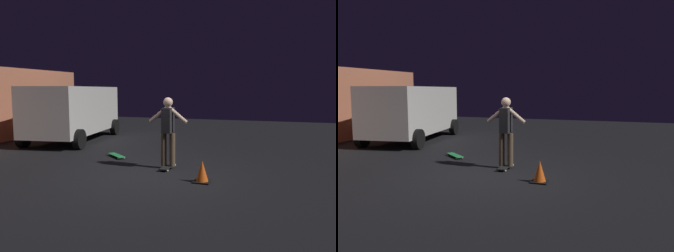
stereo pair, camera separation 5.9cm
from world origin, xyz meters
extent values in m
plane|color=black|center=(0.00, 0.00, 0.00)|extent=(28.00, 28.00, 0.00)
cube|color=silver|center=(3.83, 4.54, 1.18)|extent=(4.85, 2.61, 1.70)
cube|color=black|center=(6.08, 4.90, 1.53)|extent=(0.34, 1.73, 0.64)
cylinder|color=black|center=(5.40, 5.80, 0.33)|extent=(0.69, 0.32, 0.66)
cylinder|color=black|center=(5.72, 3.84, 0.33)|extent=(0.69, 0.32, 0.66)
cylinder|color=black|center=(1.95, 5.23, 0.33)|extent=(0.69, 0.32, 0.66)
cylinder|color=black|center=(2.26, 3.28, 0.33)|extent=(0.69, 0.32, 0.66)
cube|color=black|center=(0.76, -0.26, 0.06)|extent=(0.78, 0.20, 0.02)
sphere|color=silver|center=(1.06, -0.18, 0.03)|extent=(0.05, 0.05, 0.05)
sphere|color=silver|center=(1.06, -0.35, 0.03)|extent=(0.05, 0.05, 0.05)
sphere|color=silver|center=(0.46, -0.18, 0.03)|extent=(0.05, 0.05, 0.05)
sphere|color=silver|center=(0.46, -0.35, 0.03)|extent=(0.05, 0.05, 0.05)
cube|color=green|center=(1.54, 1.56, 0.06)|extent=(0.64, 0.74, 0.02)
sphere|color=silver|center=(1.66, 1.85, 0.03)|extent=(0.05, 0.05, 0.05)
sphere|color=silver|center=(1.79, 1.74, 0.03)|extent=(0.05, 0.05, 0.05)
sphere|color=silver|center=(1.29, 1.37, 0.03)|extent=(0.05, 0.05, 0.05)
sphere|color=silver|center=(1.42, 1.27, 0.03)|extent=(0.05, 0.05, 0.05)
cylinder|color=brown|center=(0.76, -0.15, 0.48)|extent=(0.14, 0.14, 0.82)
cylinder|color=brown|center=(0.76, -0.37, 0.48)|extent=(0.14, 0.14, 0.82)
cube|color=#262628|center=(0.76, -0.26, 1.19)|extent=(0.38, 0.22, 0.60)
sphere|color=beige|center=(0.76, -0.26, 1.62)|extent=(0.23, 0.23, 0.23)
cylinder|color=beige|center=(0.76, -0.04, 1.34)|extent=(0.09, 0.54, 0.46)
cylinder|color=beige|center=(0.76, -0.48, 1.34)|extent=(0.09, 0.54, 0.46)
cube|color=black|center=(-0.13, -1.32, 0.01)|extent=(0.34, 0.34, 0.03)
cone|color=#EA5914|center=(-0.13, -1.32, 0.23)|extent=(0.28, 0.28, 0.46)
camera|label=1|loc=(-6.58, -2.76, 1.93)|focal=34.57mm
camera|label=2|loc=(-6.56, -2.81, 1.93)|focal=34.57mm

